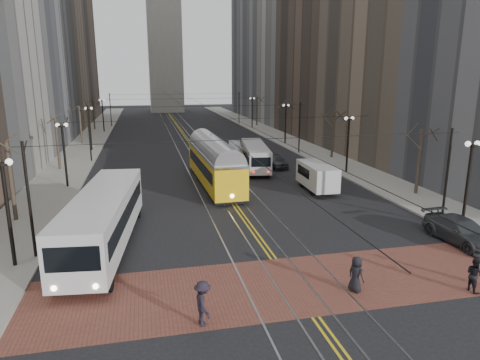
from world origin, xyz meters
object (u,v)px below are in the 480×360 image
sedan_grey (276,161)px  sedan_silver (235,146)px  streetcar (214,167)px  rear_bus (255,157)px  sedan_parked (461,231)px  transit_bus (104,221)px  pedestrian_c (474,275)px  cargo_van (317,178)px  pedestrian_d (203,303)px  pedestrian_a (356,274)px

sedan_grey → sedan_silver: 11.04m
streetcar → rear_bus: bearing=45.4°
sedan_parked → transit_bus: bearing=166.4°
streetcar → pedestrian_c: (8.61, -22.74, -0.86)m
streetcar → sedan_parked: 21.31m
pedestrian_c → streetcar: bearing=18.3°
cargo_van → pedestrian_c: size_ratio=3.24×
sedan_grey → rear_bus: bearing=-174.5°
sedan_silver → pedestrian_d: (-9.71, -39.75, 0.24)m
sedan_parked → rear_bus: bearing=103.4°
transit_bus → sedan_silver: bearing=71.5°
pedestrian_a → streetcar: bearing=-13.9°
pedestrian_d → sedan_grey: bearing=-31.8°
streetcar → pedestrian_c: size_ratio=8.66×
transit_bus → sedan_parked: (21.02, -3.93, -0.90)m
transit_bus → pedestrian_c: 19.67m
rear_bus → sedan_grey: bearing=17.5°
transit_bus → streetcar: size_ratio=0.92×
sedan_grey → pedestrian_c: size_ratio=2.62×
cargo_van → pedestrian_a: (-5.28, -17.42, -0.32)m
transit_bus → pedestrian_a: 14.40m
pedestrian_a → cargo_van: bearing=-39.1°
sedan_parked → pedestrian_c: bearing=-127.6°
rear_bus → cargo_van: rear_bus is taller
sedan_silver → cargo_van: bearing=-73.0°
cargo_van → pedestrian_c: (0.15, -18.62, -0.35)m
cargo_van → pedestrian_a: bearing=-105.1°
transit_bus → sedan_silver: 33.64m
streetcar → rear_bus: (5.45, 5.84, -0.38)m
sedan_silver → pedestrian_c: 39.88m
streetcar → pedestrian_a: 21.78m
sedan_grey → pedestrian_c: 28.98m
pedestrian_a → pedestrian_c: (5.43, -1.21, -0.03)m
pedestrian_a → sedan_parked: bearing=-87.8°
rear_bus → pedestrian_d: size_ratio=5.35×
pedestrian_a → transit_bus: bearing=33.6°
sedan_silver → sedan_parked: size_ratio=0.84×
transit_bus → sedan_silver: transit_bus is taller
pedestrian_c → pedestrian_a: bearing=75.1°
streetcar → sedan_silver: streetcar is taller
cargo_van → sedan_silver: bearing=99.7°
pedestrian_a → pedestrian_d: (-7.37, -1.21, 0.09)m
transit_bus → rear_bus: bearing=60.2°
sedan_silver → sedan_parked: 35.06m
transit_bus → sedan_silver: size_ratio=3.04×
rear_bus → transit_bus: bearing=-117.8°
transit_bus → sedan_parked: bearing=-4.1°
sedan_silver → transit_bus: bearing=-106.0°
rear_bus → sedan_grey: size_ratio=2.33×
transit_bus → pedestrian_d: size_ratio=6.97×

